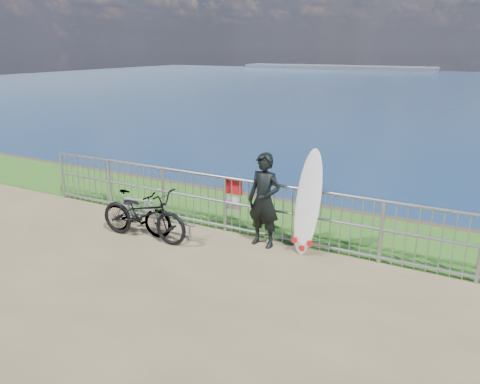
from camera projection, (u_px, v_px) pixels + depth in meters
The scene contains 8 objects.
grass_strip at pixel (271, 217), 9.98m from camera, with size 120.00×120.00×0.00m, color #275E1A.
seascape at pixel (336, 70), 152.50m from camera, with size 260.00×260.00×5.00m.
railing at pixel (248, 207), 8.88m from camera, with size 10.06×0.10×1.13m.
surfer at pixel (264, 200), 8.38m from camera, with size 0.63×0.41×1.73m, color black.
surfboard at pixel (307, 206), 8.10m from camera, with size 0.56×0.51×1.86m.
bicycle_near at pixel (143, 214), 8.77m from camera, with size 0.66×1.89×0.99m, color black.
bicycle_far at pixel (137, 213), 8.97m from camera, with size 0.42×1.48×0.89m, color black.
bike_rack at pixel (158, 220), 9.04m from camera, with size 1.68×0.05×0.35m.
Camera 1 is at (3.88, -5.85, 3.52)m, focal length 35.00 mm.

